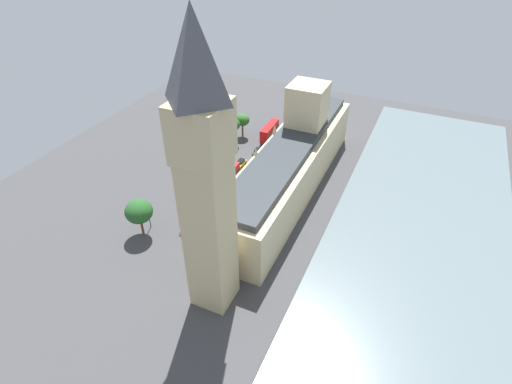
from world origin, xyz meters
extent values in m
plane|color=#424244|center=(0.00, 0.00, 0.00)|extent=(142.20, 142.20, 0.00)
cube|color=slate|center=(-35.99, 0.00, 0.12)|extent=(40.23, 127.98, 0.25)
cube|color=#CCBA8E|center=(-2.00, 0.00, 6.18)|extent=(13.81, 66.63, 12.35)
cube|color=#CCBA8E|center=(-2.00, -11.99, 12.40)|extent=(9.39, 9.39, 24.80)
cube|color=#2D3338|center=(-2.00, 0.00, 13.15)|extent=(10.50, 63.97, 1.60)
cone|color=#CCBA8E|center=(4.50, -29.98, 13.50)|extent=(1.20, 1.20, 2.29)
cone|color=#CCBA8E|center=(4.50, -17.99, 13.85)|extent=(1.20, 1.20, 3.00)
cone|color=#CCBA8E|center=(4.50, -6.00, 13.82)|extent=(1.20, 1.20, 2.95)
cone|color=#CCBA8E|center=(4.50, 6.00, 13.32)|extent=(1.20, 1.20, 1.93)
cone|color=#CCBA8E|center=(4.50, 17.99, 13.75)|extent=(1.20, 1.20, 2.79)
cone|color=#CCBA8E|center=(4.50, 29.98, 13.90)|extent=(1.20, 1.20, 3.09)
cube|color=tan|center=(-1.83, 39.02, 15.55)|extent=(7.03, 7.03, 31.09)
cube|color=tan|center=(-1.83, 39.02, 35.71)|extent=(7.73, 7.73, 9.24)
cylinder|color=silver|center=(2.19, 39.02, 35.71)|extent=(0.25, 5.34, 5.34)
torus|color=black|center=(2.19, 39.02, 35.71)|extent=(0.24, 5.58, 5.58)
cylinder|color=silver|center=(-1.83, 35.01, 35.71)|extent=(5.34, 0.25, 5.34)
torus|color=black|center=(-1.83, 35.01, 35.71)|extent=(5.58, 0.24, 5.58)
pyramid|color=#4C4C54|center=(-1.83, 39.02, 46.76)|extent=(7.73, 7.73, 12.85)
cube|color=red|center=(13.41, -24.19, 2.65)|extent=(2.76, 10.56, 4.20)
cube|color=black|center=(13.41, -24.19, 2.73)|extent=(2.81, 10.16, 0.70)
cylinder|color=black|center=(14.65, -27.83, 0.55)|extent=(0.38, 1.11, 1.10)
cylinder|color=black|center=(12.35, -27.89, 0.55)|extent=(0.38, 1.11, 1.10)
cylinder|color=black|center=(14.47, -20.48, 0.55)|extent=(0.38, 1.11, 1.10)
cylinder|color=black|center=(12.17, -20.54, 0.55)|extent=(0.38, 1.11, 1.10)
cube|color=#19472D|center=(12.86, -13.55, 0.72)|extent=(1.83, 4.21, 0.75)
cube|color=black|center=(12.87, -13.76, 1.42)|extent=(1.51, 2.37, 0.65)
cylinder|color=black|center=(12.04, -12.23, 0.34)|extent=(0.26, 0.68, 0.68)
cylinder|color=black|center=(13.64, -12.20, 0.34)|extent=(0.26, 0.68, 0.68)
cylinder|color=black|center=(12.09, -14.90, 0.34)|extent=(0.26, 0.68, 0.68)
cylinder|color=black|center=(13.68, -14.87, 0.34)|extent=(0.26, 0.68, 0.68)
cube|color=gold|center=(14.59, -5.67, 0.72)|extent=(1.93, 4.23, 0.75)
cube|color=black|center=(14.58, -5.88, 1.42)|extent=(1.61, 2.37, 0.65)
cylinder|color=black|center=(13.75, -4.32, 0.34)|extent=(0.26, 0.68, 0.68)
cylinder|color=black|center=(15.46, -4.34, 0.34)|extent=(0.26, 0.68, 0.68)
cylinder|color=black|center=(13.71, -7.01, 0.34)|extent=(0.26, 0.68, 0.68)
cylinder|color=black|center=(15.43, -7.03, 0.34)|extent=(0.26, 0.68, 0.68)
cube|color=red|center=(13.32, 4.91, 2.65)|extent=(2.70, 10.55, 4.20)
cube|color=black|center=(13.32, 4.91, 2.73)|extent=(2.76, 10.15, 0.70)
cylinder|color=black|center=(12.09, 8.56, 0.55)|extent=(0.37, 1.11, 1.10)
cylinder|color=black|center=(14.39, 8.61, 0.55)|extent=(0.37, 1.11, 1.10)
cylinder|color=black|center=(12.24, 1.21, 0.55)|extent=(0.37, 1.11, 1.10)
cylinder|color=black|center=(14.54, 1.26, 0.55)|extent=(0.37, 1.11, 1.10)
cube|color=black|center=(14.14, 16.52, 0.72)|extent=(1.88, 4.29, 0.75)
cube|color=black|center=(14.14, 16.73, 1.42)|extent=(1.57, 2.41, 0.65)
cylinder|color=black|center=(14.98, 15.14, 0.34)|extent=(0.25, 0.68, 0.68)
cylinder|color=black|center=(13.29, 15.16, 0.34)|extent=(0.25, 0.68, 0.68)
cylinder|color=black|center=(15.00, 17.88, 0.34)|extent=(0.25, 0.68, 0.68)
cylinder|color=black|center=(13.30, 17.89, 0.34)|extent=(0.25, 0.68, 0.68)
cube|color=#B7B7BC|center=(13.40, 24.44, 0.72)|extent=(1.94, 4.81, 0.75)
cube|color=black|center=(13.40, 24.20, 1.42)|extent=(1.61, 2.70, 0.65)
cylinder|color=black|center=(12.55, 25.98, 0.34)|extent=(0.26, 0.68, 0.68)
cylinder|color=black|center=(14.28, 25.96, 0.34)|extent=(0.26, 0.68, 0.68)
cylinder|color=black|center=(12.52, 22.92, 0.34)|extent=(0.26, 0.68, 0.68)
cylinder|color=black|center=(14.25, 22.90, 0.34)|extent=(0.26, 0.68, 0.68)
cylinder|color=#336B60|center=(6.32, -21.00, 0.67)|extent=(0.52, 0.52, 1.35)
sphere|color=beige|center=(6.32, -21.00, 1.48)|extent=(0.26, 0.26, 0.26)
cube|color=navy|center=(6.36, -20.72, 0.74)|extent=(0.32, 0.15, 0.24)
cylinder|color=brown|center=(21.95, -22.13, 2.04)|extent=(0.56, 0.56, 4.08)
ellipsoid|color=#2D6628|center=(21.95, -22.13, 5.78)|extent=(4.54, 4.54, 3.86)
cylinder|color=brown|center=(22.13, 29.96, 2.11)|extent=(0.56, 0.56, 4.21)
ellipsoid|color=#235623|center=(22.13, 29.96, 6.53)|extent=(6.19, 6.19, 5.26)
cylinder|color=brown|center=(22.40, -16.51, 2.46)|extent=(0.56, 0.56, 4.93)
ellipsoid|color=#235623|center=(22.40, -16.51, 6.60)|extent=(4.48, 4.48, 3.81)
cylinder|color=black|center=(22.18, 5.10, 3.19)|extent=(0.18, 0.18, 6.38)
sphere|color=#F2EAC6|center=(22.18, 5.10, 6.66)|extent=(0.56, 0.56, 0.56)
cylinder|color=black|center=(21.96, 27.35, 2.59)|extent=(0.18, 0.18, 5.18)
sphere|color=#F2EAC6|center=(21.96, 27.35, 5.46)|extent=(0.56, 0.56, 0.56)
camera|label=1|loc=(-30.53, 83.32, 62.90)|focal=28.56mm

